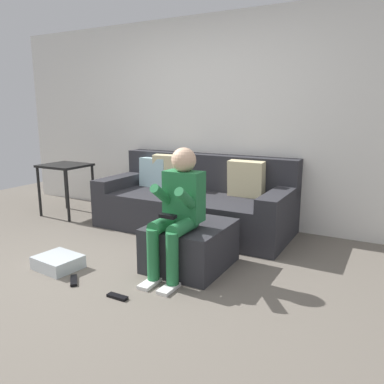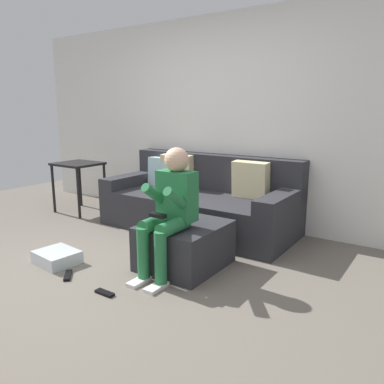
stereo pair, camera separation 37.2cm
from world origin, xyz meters
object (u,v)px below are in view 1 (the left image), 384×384
Objects in this scene: remote_by_storage_bin at (74,280)px; ottoman at (190,245)px; couch_sectional at (196,202)px; person_seated at (178,206)px; side_table at (65,172)px; remote_near_ottoman at (117,297)px; storage_bin at (58,262)px.

ottoman is at bearing 92.02° from remote_by_storage_bin.
person_seated reaches higher than couch_sectional.
couch_sectional is 3.30× the size of side_table.
remote_by_storage_bin is at bearing -132.80° from ottoman.
side_table is at bearing -177.86° from remote_by_storage_bin.
couch_sectional is 1.18m from ottoman.
side_table reaches higher than remote_near_ottoman.
couch_sectional is 1.85m from side_table.
person_seated is (-0.01, -0.19, 0.41)m from ottoman.
couch_sectional reaches higher than storage_bin.
storage_bin is (-1.02, -0.61, -0.14)m from ottoman.
couch_sectional is 1.84m from remote_by_storage_bin.
side_table reaches higher than storage_bin.
couch_sectional is 3.07× the size of ottoman.
couch_sectional is at bearing 9.85° from side_table.
side_table is 3.46× the size of remote_by_storage_bin.
ottoman is 1.07× the size of side_table.
couch_sectional is 1.77m from storage_bin.
person_seated reaches higher than ottoman.
ottoman is 0.45m from person_seated.
person_seated is at bearing 84.11° from remote_by_storage_bin.
remote_by_storage_bin is (-0.50, 0.05, 0.00)m from remote_near_ottoman.
side_table reaches higher than ottoman.
remote_near_ottoman is (-0.20, -0.80, -0.19)m from ottoman.
ottoman reaches higher than remote_near_ottoman.
remote_by_storage_bin is (1.62, -1.49, -0.57)m from side_table.
ottoman is 0.68× the size of person_seated.
remote_near_ottoman is at bearing -106.77° from person_seated.
person_seated is at bearing -68.29° from couch_sectional.
remote_by_storage_bin is at bearing -95.91° from couch_sectional.
remote_near_ottoman is (0.83, -0.18, -0.05)m from storage_bin.
storage_bin is at bearing -157.95° from remote_by_storage_bin.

